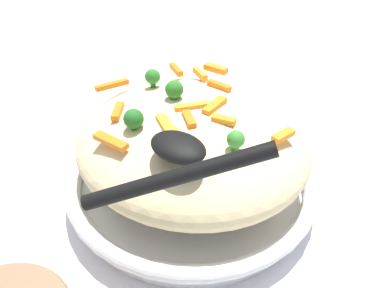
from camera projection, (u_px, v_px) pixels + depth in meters
ground_plane at (192, 190)px, 0.47m from camera, size 2.40×2.40×0.00m
serving_bowl at (192, 177)px, 0.45m from camera, size 0.31×0.31×0.04m
pasta_mound at (192, 140)px, 0.42m from camera, size 0.27×0.26×0.09m
carrot_piece_0 at (111, 141)px, 0.35m from camera, size 0.04×0.01×0.01m
carrot_piece_1 at (215, 106)px, 0.39m from camera, size 0.01×0.04×0.01m
carrot_piece_2 at (222, 121)px, 0.37m from camera, size 0.03×0.01×0.01m
carrot_piece_3 at (179, 136)px, 0.35m from camera, size 0.03×0.02×0.01m
carrot_piece_4 at (118, 111)px, 0.40m from camera, size 0.03×0.03×0.01m
carrot_piece_5 at (216, 69)px, 0.48m from camera, size 0.03×0.01×0.01m
carrot_piece_6 at (112, 85)px, 0.45m from camera, size 0.02×0.04×0.01m
carrot_piece_7 at (283, 135)px, 0.36m from camera, size 0.02×0.03×0.01m
carrot_piece_8 at (194, 106)px, 0.39m from camera, size 0.03×0.04×0.01m
carrot_piece_9 at (200, 74)px, 0.47m from camera, size 0.03×0.02×0.01m
carrot_piece_10 at (166, 125)px, 0.37m from camera, size 0.04×0.03×0.01m
carrot_piece_11 at (189, 119)px, 0.37m from camera, size 0.03×0.02×0.01m
carrot_piece_12 at (219, 86)px, 0.44m from camera, size 0.03×0.01×0.01m
carrot_piece_13 at (176, 70)px, 0.48m from camera, size 0.03×0.02×0.01m
broccoli_floret_0 at (153, 77)px, 0.44m from camera, size 0.02×0.02×0.02m
broccoli_floret_1 at (174, 90)px, 0.40m from camera, size 0.02×0.02×0.02m
broccoli_floret_2 at (134, 119)px, 0.36m from camera, size 0.02×0.02×0.02m
broccoli_floret_3 at (236, 140)px, 0.34m from camera, size 0.02×0.02×0.02m
serving_spoon at (177, 156)px, 0.30m from camera, size 0.13×0.12×0.06m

